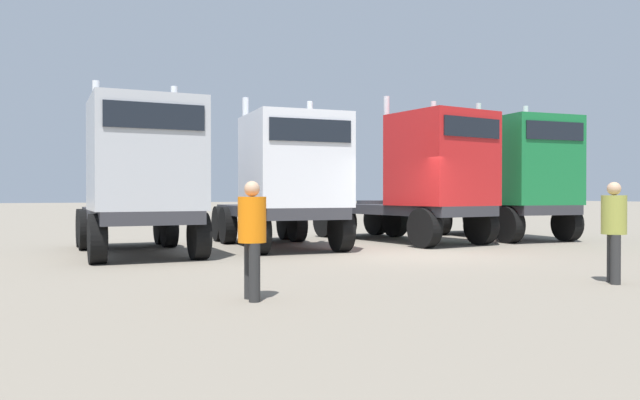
{
  "coord_description": "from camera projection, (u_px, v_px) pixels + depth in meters",
  "views": [
    {
      "loc": [
        -8.81,
        -12.51,
        1.5
      ],
      "look_at": [
        -1.06,
        3.69,
        1.32
      ],
      "focal_mm": 34.49,
      "sensor_mm": 36.0,
      "label": 1
    }
  ],
  "objects": [
    {
      "name": "ground",
      "position": [
        423.0,
        255.0,
        15.1
      ],
      "size": [
        200.0,
        200.0,
        0.0
      ],
      "primitive_type": "plane",
      "color": "gray"
    },
    {
      "name": "semi_truck_red",
      "position": [
        426.0,
        177.0,
        18.54
      ],
      "size": [
        3.21,
        6.63,
        4.46
      ],
      "rotation": [
        0.0,
        0.0,
        -1.46
      ],
      "color": "#333338",
      "rests_on": "ground"
    },
    {
      "name": "visitor_with_camera",
      "position": [
        614.0,
        225.0,
        10.29
      ],
      "size": [
        0.56,
        0.56,
        1.7
      ],
      "rotation": [
        0.0,
        0.0,
        5.59
      ],
      "color": "#2C2C2C",
      "rests_on": "ground"
    },
    {
      "name": "semi_truck_silver",
      "position": [
        142.0,
        175.0,
        14.62
      ],
      "size": [
        2.65,
        5.99,
        4.27
      ],
      "rotation": [
        0.0,
        0.0,
        -1.59
      ],
      "color": "#333338",
      "rests_on": "ground"
    },
    {
      "name": "visitor_in_hivis",
      "position": [
        252.0,
        231.0,
        8.65
      ],
      "size": [
        0.44,
        0.45,
        1.68
      ],
      "rotation": [
        0.0,
        0.0,
        6.19
      ],
      "color": "#282828",
      "rests_on": "ground"
    },
    {
      "name": "semi_truck_green",
      "position": [
        515.0,
        178.0,
        20.12
      ],
      "size": [
        3.13,
        6.57,
        4.52
      ],
      "rotation": [
        0.0,
        0.0,
        -1.67
      ],
      "color": "#333338",
      "rests_on": "ground"
    },
    {
      "name": "semi_truck_white",
      "position": [
        287.0,
        179.0,
        16.6
      ],
      "size": [
        3.0,
        6.11,
        4.17
      ],
      "rotation": [
        0.0,
        0.0,
        -1.65
      ],
      "color": "#333338",
      "rests_on": "ground"
    }
  ]
}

